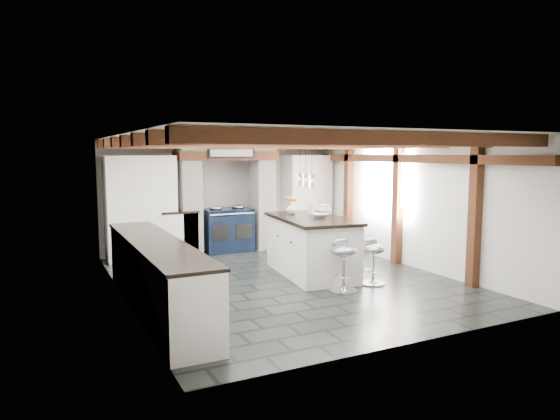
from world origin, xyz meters
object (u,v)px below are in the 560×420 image
bar_stool_near (373,256)px  bar_stool_far (343,259)px  range_cooker (227,229)px  kitchen_island (311,245)px

bar_stool_near → bar_stool_far: bar_stool_far is taller
range_cooker → bar_stool_far: range_cooker is taller
bar_stool_near → bar_stool_far: 0.66m
range_cooker → bar_stool_far: (0.48, -3.63, 0.03)m
range_cooker → bar_stool_near: size_ratio=1.39×
bar_stool_far → bar_stool_near: bearing=26.6°
range_cooker → bar_stool_far: bearing=-82.5°
kitchen_island → bar_stool_near: bearing=-53.6°
range_cooker → kitchen_island: (0.57, -2.51, 0.04)m
range_cooker → bar_stool_near: (1.12, -3.49, -0.02)m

